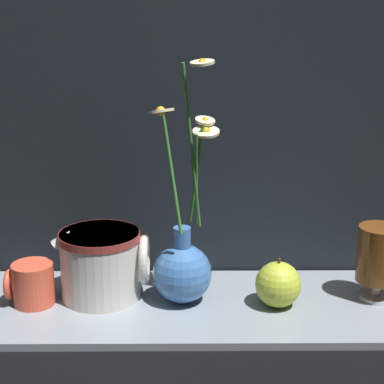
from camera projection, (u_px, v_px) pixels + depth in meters
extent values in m
plane|color=black|center=(196.00, 310.00, 1.02)|extent=(6.00, 6.00, 0.00)
cube|color=gray|center=(196.00, 306.00, 1.02)|extent=(0.70, 0.25, 0.01)
sphere|color=#3F72B7|center=(182.00, 273.00, 1.02)|extent=(0.09, 0.09, 0.09)
cylinder|color=#3F72B7|center=(182.00, 240.00, 1.00)|extent=(0.03, 0.03, 0.04)
cylinder|color=#3D7A33|center=(193.00, 175.00, 0.98)|extent=(0.03, 0.04, 0.17)
cylinder|color=beige|center=(205.00, 121.00, 0.96)|extent=(0.04, 0.04, 0.01)
sphere|color=gold|center=(205.00, 121.00, 0.96)|extent=(0.01, 0.01, 0.01)
cylinder|color=#3D7A33|center=(192.00, 149.00, 0.95)|extent=(0.03, 0.04, 0.25)
cylinder|color=beige|center=(202.00, 63.00, 0.90)|extent=(0.05, 0.05, 0.01)
sphere|color=gold|center=(202.00, 63.00, 0.90)|extent=(0.01, 0.01, 0.01)
cylinder|color=#3D7A33|center=(172.00, 172.00, 0.95)|extent=(0.03, 0.04, 0.19)
cylinder|color=beige|center=(161.00, 111.00, 0.91)|extent=(0.06, 0.06, 0.01)
sphere|color=gold|center=(161.00, 111.00, 0.91)|extent=(0.01, 0.01, 0.01)
cylinder|color=#3D7A33|center=(194.00, 181.00, 0.97)|extent=(0.01, 0.04, 0.15)
cylinder|color=beige|center=(206.00, 132.00, 0.95)|extent=(0.04, 0.04, 0.01)
sphere|color=gold|center=(206.00, 132.00, 0.95)|extent=(0.01, 0.01, 0.01)
cylinder|color=#DB5138|center=(33.00, 285.00, 1.01)|extent=(0.07, 0.07, 0.07)
torus|color=#DB5138|center=(9.00, 285.00, 1.01)|extent=(0.01, 0.05, 0.05)
cylinder|color=beige|center=(101.00, 265.00, 1.03)|extent=(0.13, 0.13, 0.11)
cylinder|color=maroon|center=(99.00, 236.00, 1.01)|extent=(0.13, 0.13, 0.01)
torus|color=beige|center=(144.00, 260.00, 1.03)|extent=(0.01, 0.08, 0.08)
cone|color=beige|center=(65.00, 239.00, 1.01)|extent=(0.05, 0.04, 0.04)
cylinder|color=silver|center=(375.00, 297.00, 1.04)|extent=(0.05, 0.05, 0.01)
cylinder|color=silver|center=(376.00, 288.00, 1.03)|extent=(0.01, 0.01, 0.03)
cylinder|color=brown|center=(379.00, 254.00, 1.01)|extent=(0.07, 0.07, 0.09)
sphere|color=#B7C638|center=(278.00, 284.00, 1.00)|extent=(0.07, 0.07, 0.07)
cylinder|color=#4C3819|center=(279.00, 261.00, 0.99)|extent=(0.00, 0.00, 0.01)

